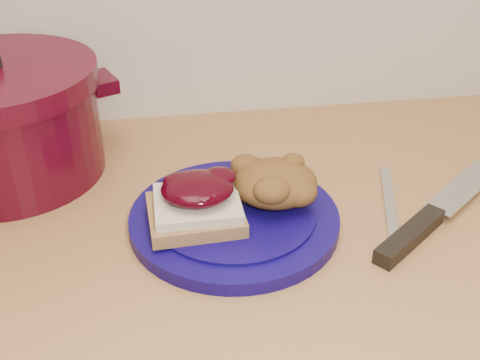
{
  "coord_description": "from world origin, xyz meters",
  "views": [
    {
      "loc": [
        -0.1,
        0.92,
        1.33
      ],
      "look_at": [
        -0.01,
        1.51,
        0.95
      ],
      "focal_mm": 45.0,
      "sensor_mm": 36.0,
      "label": 1
    }
  ],
  "objects": [
    {
      "name": "chef_knife",
      "position": [
        0.21,
        1.45,
        0.91
      ],
      "size": [
        0.27,
        0.22,
        0.02
      ],
      "rotation": [
        0.0,
        0.0,
        0.67
      ],
      "color": "black",
      "rests_on": "wood_countertop"
    },
    {
      "name": "plate",
      "position": [
        -0.02,
        1.49,
        0.91
      ],
      "size": [
        0.26,
        0.26,
        0.02
      ],
      "primitive_type": "cylinder",
      "rotation": [
        0.0,
        0.0,
        -0.05
      ],
      "color": "#0D054D",
      "rests_on": "wood_countertop"
    },
    {
      "name": "dutch_oven",
      "position": [
        -0.3,
        1.66,
        0.98
      ],
      "size": [
        0.34,
        0.34,
        0.17
      ],
      "rotation": [
        0.0,
        0.0,
        0.39
      ],
      "color": "#3D0613",
      "rests_on": "wood_countertop"
    },
    {
      "name": "sandwich",
      "position": [
        -0.07,
        1.48,
        0.94
      ],
      "size": [
        0.11,
        0.1,
        0.05
      ],
      "rotation": [
        0.0,
        0.0,
        -0.05
      ],
      "color": "olive",
      "rests_on": "plate"
    },
    {
      "name": "stuffing_mound",
      "position": [
        0.03,
        1.5,
        0.95
      ],
      "size": [
        0.11,
        0.09,
        0.05
      ],
      "primitive_type": "ellipsoid",
      "rotation": [
        0.0,
        0.0,
        -0.05
      ],
      "color": "brown",
      "rests_on": "plate"
    },
    {
      "name": "butter_knife",
      "position": [
        0.18,
        1.5,
        0.9
      ],
      "size": [
        0.06,
        0.16,
        0.0
      ],
      "primitive_type": "cube",
      "rotation": [
        0.0,
        0.0,
        1.28
      ],
      "color": "silver",
      "rests_on": "wood_countertop"
    }
  ]
}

